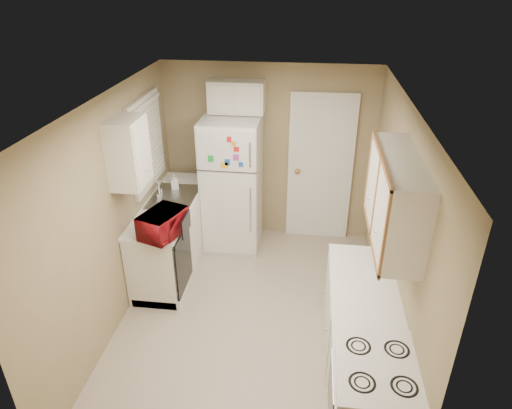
# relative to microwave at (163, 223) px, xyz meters

# --- Properties ---
(floor) EXTENTS (3.80, 3.80, 0.00)m
(floor) POSITION_rel_microwave_xyz_m (0.95, -0.16, -1.05)
(floor) COLOR #C3B4A0
(floor) RESTS_ON ground
(ceiling) EXTENTS (3.80, 3.80, 0.00)m
(ceiling) POSITION_rel_microwave_xyz_m (0.95, -0.16, 1.35)
(ceiling) COLOR white
(ceiling) RESTS_ON floor
(wall_left) EXTENTS (3.80, 3.80, 0.00)m
(wall_left) POSITION_rel_microwave_xyz_m (-0.45, -0.16, 0.15)
(wall_left) COLOR #998864
(wall_left) RESTS_ON floor
(wall_right) EXTENTS (3.80, 3.80, 0.00)m
(wall_right) POSITION_rel_microwave_xyz_m (2.35, -0.16, 0.15)
(wall_right) COLOR #998864
(wall_right) RESTS_ON floor
(wall_back) EXTENTS (2.80, 2.80, 0.00)m
(wall_back) POSITION_rel_microwave_xyz_m (0.95, 1.74, 0.15)
(wall_back) COLOR #998864
(wall_back) RESTS_ON floor
(wall_front) EXTENTS (2.80, 2.80, 0.00)m
(wall_front) POSITION_rel_microwave_xyz_m (0.95, -2.06, 0.15)
(wall_front) COLOR #998864
(wall_front) RESTS_ON floor
(left_counter) EXTENTS (0.60, 1.80, 0.90)m
(left_counter) POSITION_rel_microwave_xyz_m (-0.15, 0.74, -0.60)
(left_counter) COLOR silver
(left_counter) RESTS_ON floor
(dishwasher) EXTENTS (0.03, 0.58, 0.72)m
(dishwasher) POSITION_rel_microwave_xyz_m (0.14, 0.14, -0.56)
(dishwasher) COLOR black
(dishwasher) RESTS_ON floor
(sink) EXTENTS (0.54, 0.74, 0.16)m
(sink) POSITION_rel_microwave_xyz_m (-0.15, 0.89, -0.19)
(sink) COLOR gray
(sink) RESTS_ON left_counter
(microwave) EXTENTS (0.56, 0.42, 0.33)m
(microwave) POSITION_rel_microwave_xyz_m (0.00, 0.00, 0.00)
(microwave) COLOR maroon
(microwave) RESTS_ON left_counter
(soap_bottle) EXTENTS (0.12, 0.12, 0.20)m
(soap_bottle) POSITION_rel_microwave_xyz_m (-0.20, 1.13, -0.05)
(soap_bottle) COLOR silver
(soap_bottle) RESTS_ON left_counter
(window_blinds) EXTENTS (0.10, 0.98, 1.08)m
(window_blinds) POSITION_rel_microwave_xyz_m (-0.41, 0.89, 0.55)
(window_blinds) COLOR silver
(window_blinds) RESTS_ON wall_left
(upper_cabinet_left) EXTENTS (0.30, 0.45, 0.70)m
(upper_cabinet_left) POSITION_rel_microwave_xyz_m (-0.30, 0.06, 0.75)
(upper_cabinet_left) COLOR silver
(upper_cabinet_left) RESTS_ON wall_left
(refrigerator) EXTENTS (0.74, 0.72, 1.79)m
(refrigerator) POSITION_rel_microwave_xyz_m (0.50, 1.37, -0.16)
(refrigerator) COLOR silver
(refrigerator) RESTS_ON floor
(cabinet_over_fridge) EXTENTS (0.70, 0.30, 0.40)m
(cabinet_over_fridge) POSITION_rel_microwave_xyz_m (0.55, 1.59, 0.95)
(cabinet_over_fridge) COLOR silver
(cabinet_over_fridge) RESTS_ON wall_back
(interior_door) EXTENTS (0.86, 0.06, 2.08)m
(interior_door) POSITION_rel_microwave_xyz_m (1.65, 1.70, -0.03)
(interior_door) COLOR silver
(interior_door) RESTS_ON floor
(right_counter) EXTENTS (0.60, 2.00, 0.90)m
(right_counter) POSITION_rel_microwave_xyz_m (2.05, -0.96, -0.60)
(right_counter) COLOR silver
(right_counter) RESTS_ON floor
(stove) EXTENTS (0.63, 0.77, 0.94)m
(stove) POSITION_rel_microwave_xyz_m (2.07, -1.57, -0.58)
(stove) COLOR silver
(stove) RESTS_ON floor
(upper_cabinet_right) EXTENTS (0.30, 1.20, 0.70)m
(upper_cabinet_right) POSITION_rel_microwave_xyz_m (2.20, -0.66, 0.75)
(upper_cabinet_right) COLOR silver
(upper_cabinet_right) RESTS_ON wall_right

